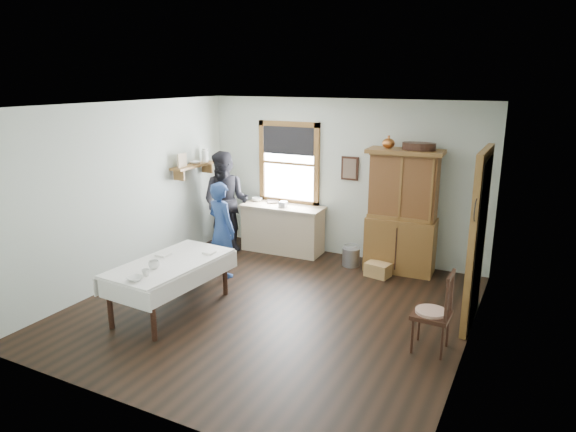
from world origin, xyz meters
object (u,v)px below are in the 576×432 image
Objects in this scene: china_hutch at (402,212)px; dining_table at (171,286)px; work_counter at (283,229)px; woman_blue at (222,233)px; pail at (351,257)px; figure_dark at (226,205)px; spindle_chair at (432,311)px; wicker_basket at (378,270)px.

china_hutch is 1.14× the size of dining_table.
work_counter is at bearing 85.99° from dining_table.
woman_blue is (-2.43, -1.46, -0.29)m from china_hutch.
china_hutch is 3.71m from dining_table.
work_counter reaches higher than pail.
woman_blue is at bearing -70.92° from figure_dark.
china_hutch is at bearing 114.58° from spindle_chair.
figure_dark is (-2.29, -0.25, 0.67)m from pail.
work_counter is 1.39m from pail.
figure_dark reaches higher than dining_table.
woman_blue is at bearing -103.98° from work_counter.
woman_blue reaches higher than work_counter.
dining_table is at bearing -120.01° from pail.
woman_blue reaches higher than spindle_chair.
dining_table is at bearing -96.08° from work_counter.
work_counter is 4.79× the size of pail.
dining_table reaches higher than pail.
china_hutch is 1.19× the size of figure_dark.
spindle_chair is 3.53m from woman_blue.
pail is (1.35, -0.14, -0.27)m from work_counter.
woman_blue reaches higher than pail.
china_hutch is at bearing 10.29° from pail.
woman_blue is (-0.11, 1.36, 0.35)m from dining_table.
china_hutch is 0.99m from wicker_basket.
wicker_basket is (-0.23, -0.40, -0.88)m from china_hutch.
work_counter is at bearing 168.24° from wicker_basket.
china_hutch is 2.85m from woman_blue.
work_counter is 3.87m from spindle_chair.
work_counter is 1.52m from woman_blue.
woman_blue is (-2.20, -1.06, 0.59)m from wicker_basket.
figure_dark is (-0.63, 1.07, 0.13)m from woman_blue.
spindle_chair is at bearing 8.84° from dining_table.
figure_dark is at bearing -159.58° from work_counter.
dining_table is 3.21m from wicker_basket.
china_hutch is at bearing -128.57° from woman_blue.
dining_table is 3.35m from spindle_chair.
figure_dark reaches higher than wicker_basket.
wicker_basket is 2.92m from figure_dark.
china_hutch is at bearing -4.10° from figure_dark.
dining_table is 1.24× the size of woman_blue.
pail is (1.55, 2.68, -0.19)m from dining_table.
work_counter is 1.96m from wicker_basket.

